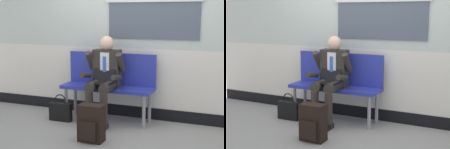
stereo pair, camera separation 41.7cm
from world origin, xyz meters
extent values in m
plane|color=gray|center=(0.00, 0.00, 0.00)|extent=(18.00, 18.00, 0.00)
cube|color=silver|center=(0.00, 0.62, 0.63)|extent=(5.56, 0.12, 0.90)
cube|color=black|center=(0.00, 0.62, 0.09)|extent=(5.56, 0.14, 0.18)
cube|color=#4C5666|center=(0.29, 0.55, 1.79)|extent=(1.36, 0.02, 1.13)
cube|color=silver|center=(0.29, 0.54, 1.79)|extent=(1.44, 0.03, 0.06)
cube|color=#28339E|center=(-0.31, 0.27, 0.50)|extent=(1.40, 0.42, 0.05)
cube|color=#28339E|center=(-0.31, 0.45, 0.77)|extent=(1.40, 0.04, 0.48)
cylinder|color=gray|center=(-0.93, 0.12, 0.24)|extent=(0.05, 0.05, 0.48)
cylinder|color=gray|center=(-0.93, 0.42, 0.24)|extent=(0.05, 0.05, 0.48)
cylinder|color=gray|center=(0.30, 0.12, 0.24)|extent=(0.05, 0.05, 0.48)
cylinder|color=gray|center=(0.30, 0.42, 0.24)|extent=(0.05, 0.05, 0.48)
cylinder|color=#2D2823|center=(-0.42, 0.06, 0.57)|extent=(0.15, 0.40, 0.15)
cylinder|color=#2D2823|center=(-0.42, -0.13, 0.26)|extent=(0.11, 0.11, 0.53)
cube|color=black|center=(-0.42, -0.19, 0.04)|extent=(0.10, 0.26, 0.07)
cylinder|color=#2D2823|center=(-0.20, 0.06, 0.57)|extent=(0.15, 0.40, 0.15)
cylinder|color=#2D2823|center=(-0.20, -0.13, 0.26)|extent=(0.11, 0.11, 0.53)
cube|color=black|center=(-0.20, -0.19, 0.04)|extent=(0.10, 0.26, 0.07)
cube|color=#2D2823|center=(-0.31, 0.27, 0.80)|extent=(0.40, 0.18, 0.55)
cube|color=silver|center=(-0.31, 0.18, 0.85)|extent=(0.14, 0.01, 0.39)
cube|color=blue|center=(-0.31, 0.17, 0.82)|extent=(0.05, 0.01, 0.33)
sphere|color=beige|center=(-0.31, 0.27, 1.17)|extent=(0.21, 0.21, 0.21)
cylinder|color=#2D2823|center=(-0.55, 0.20, 0.91)|extent=(0.09, 0.25, 0.30)
cylinder|color=#2D2823|center=(-0.55, 0.03, 0.72)|extent=(0.08, 0.27, 0.12)
cylinder|color=#2D2823|center=(-0.07, 0.20, 0.91)|extent=(0.09, 0.25, 0.30)
cylinder|color=#2D2823|center=(-0.07, 0.03, 0.72)|extent=(0.08, 0.27, 0.12)
cube|color=black|center=(-0.31, 0.03, 0.63)|extent=(0.34, 0.22, 0.02)
cube|color=black|center=(-0.31, 0.16, 0.74)|extent=(0.34, 0.08, 0.21)
cube|color=black|center=(-0.17, -0.60, 0.24)|extent=(0.32, 0.18, 0.48)
cube|color=black|center=(-0.17, -0.71, 0.17)|extent=(0.22, 0.04, 0.24)
cube|color=black|center=(-0.96, -0.02, 0.14)|extent=(0.35, 0.09, 0.28)
torus|color=black|center=(-0.96, -0.02, 0.32)|extent=(0.19, 0.02, 0.19)
camera|label=1|loc=(1.58, -4.33, 1.61)|focal=54.64mm
camera|label=2|loc=(1.96, -4.16, 1.61)|focal=54.64mm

